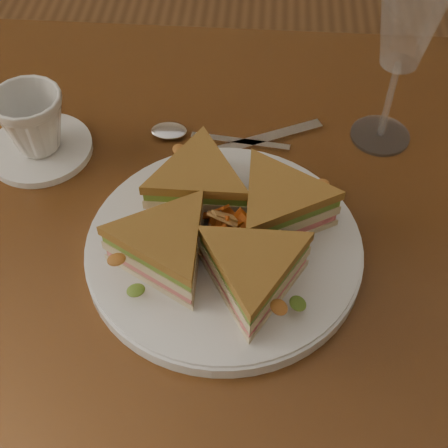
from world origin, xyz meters
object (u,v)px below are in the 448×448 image
at_px(sandwich_wedges, 224,227).
at_px(wine_glass, 409,22).
at_px(plate, 224,248).
at_px(table, 209,271).
at_px(saucer, 41,149).
at_px(knife, 241,146).
at_px(spoon, 186,134).
at_px(coffee_cup, 32,122).

distance_m(sandwich_wedges, wine_glass, 0.31).
height_order(plate, wine_glass, wine_glass).
height_order(table, saucer, saucer).
relative_size(table, knife, 6.03).
relative_size(table, plate, 3.93).
bearing_deg(wine_glass, plate, -132.73).
xyz_separation_m(plate, wine_glass, (0.19, 0.21, 0.16)).
bearing_deg(spoon, plate, -64.53).
distance_m(table, knife, 0.17).
bearing_deg(plate, knife, 86.94).
relative_size(wine_glass, saucer, 1.80).
distance_m(plate, sandwich_wedges, 0.04).
xyz_separation_m(sandwich_wedges, knife, (0.01, 0.17, -0.04)).
height_order(knife, wine_glass, wine_glass).
bearing_deg(wine_glass, sandwich_wedges, -132.73).
distance_m(plate, saucer, 0.29).
relative_size(plate, wine_glass, 1.29).
height_order(plate, saucer, plate).
bearing_deg(spoon, coffee_cup, -160.03).
xyz_separation_m(plate, coffee_cup, (-0.25, 0.15, 0.04)).
height_order(table, sandwich_wedges, sandwich_wedges).
xyz_separation_m(table, sandwich_wedges, (0.02, -0.04, 0.14)).
relative_size(knife, coffee_cup, 2.32).
distance_m(table, sandwich_wedges, 0.15).
height_order(table, coffee_cup, coffee_cup).
bearing_deg(coffee_cup, saucer, -66.84).
relative_size(plate, spoon, 1.66).
height_order(plate, sandwich_wedges, sandwich_wedges).
height_order(sandwich_wedges, coffee_cup, coffee_cup).
bearing_deg(wine_glass, knife, -169.78).
relative_size(table, coffee_cup, 13.95).
bearing_deg(coffee_cup, plate, -7.41).
bearing_deg(saucer, table, -24.39).
relative_size(sandwich_wedges, coffee_cup, 3.47).
relative_size(spoon, coffee_cup, 2.13).
height_order(sandwich_wedges, saucer, sandwich_wedges).
xyz_separation_m(sandwich_wedges, saucer, (-0.25, 0.15, -0.04)).
bearing_deg(wine_glass, saucer, -172.10).
xyz_separation_m(spoon, wine_glass, (0.25, 0.02, 0.17)).
bearing_deg(table, saucer, 155.61).
bearing_deg(sandwich_wedges, wine_glass, 47.27).
xyz_separation_m(wine_glass, coffee_cup, (-0.44, -0.06, -0.12)).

